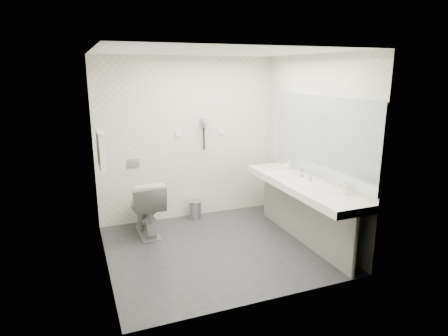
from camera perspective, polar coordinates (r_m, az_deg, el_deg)
name	(u,v)px	position (r m, az deg, el deg)	size (l,w,h in m)	color
floor	(218,248)	(5.23, -0.94, -11.75)	(2.80, 2.80, 0.00)	#2C2D32
ceiling	(217,52)	(4.71, -1.07, 16.75)	(2.80, 2.80, 0.00)	white
wall_back	(188,139)	(6.03, -5.36, 4.21)	(2.80, 2.80, 0.00)	silver
wall_front	(266,184)	(3.67, 6.16, -2.35)	(2.80, 2.80, 0.00)	silver
wall_left	(100,166)	(4.53, -17.80, 0.25)	(2.60, 2.60, 0.00)	silver
wall_right	(312,148)	(5.46, 12.90, 2.86)	(2.60, 2.60, 0.00)	silver
vanity_counter	(302,186)	(5.26, 11.37, -2.55)	(0.55, 2.20, 0.10)	white
vanity_panel	(302,215)	(5.40, 11.38, -6.84)	(0.03, 2.15, 0.75)	gray
vanity_post_near	(355,246)	(4.66, 18.72, -10.87)	(0.06, 0.06, 0.75)	silver
vanity_post_far	(268,193)	(6.26, 6.47, -3.70)	(0.06, 0.06, 0.75)	silver
mirror	(321,136)	(5.26, 14.11, 4.58)	(0.02, 2.20, 1.05)	#B2BCC6
basin_near	(332,198)	(4.74, 15.64, -4.22)	(0.40, 0.31, 0.05)	white
basin_far	(278,172)	(5.78, 7.92, -0.52)	(0.40, 0.31, 0.05)	white
faucet_near	(346,188)	(4.83, 17.56, -2.89)	(0.04, 0.04, 0.15)	silver
faucet_far	(289,164)	(5.85, 9.61, 0.52)	(0.04, 0.04, 0.15)	silver
soap_bottle_a	(309,177)	(5.31, 12.46, -1.34)	(0.04, 0.04, 0.10)	white
soap_bottle_c	(311,177)	(5.31, 12.66, -1.26)	(0.04, 0.04, 0.11)	white
glass_left	(302,173)	(5.50, 11.45, -0.74)	(0.05, 0.05, 0.10)	silver
toilet	(146,207)	(5.64, -11.42, -5.61)	(0.45, 0.80, 0.81)	white
flush_plate	(133,163)	(5.90, -13.20, 0.70)	(0.18, 0.02, 0.12)	#B2B5BA
pedal_bin	(195,210)	(6.18, -4.31, -6.23)	(0.20, 0.20, 0.28)	#B2B5BA
bin_lid	(195,202)	(6.13, -4.33, -4.96)	(0.20, 0.20, 0.01)	#B2B5BA
towel_rail	(99,132)	(5.02, -17.96, 5.04)	(0.02, 0.02, 0.62)	silver
towel_near	(102,152)	(4.92, -17.53, 2.29)	(0.07, 0.24, 0.48)	white
towel_far	(100,148)	(5.20, -17.78, 2.87)	(0.07, 0.24, 0.48)	white
dryer_cradle	(203,123)	(6.04, -3.05, 6.66)	(0.10, 0.04, 0.14)	#9B9BA0
dryer_barrel	(205,121)	(5.97, -2.83, 6.87)	(0.08, 0.08, 0.14)	#9B9BA0
dryer_cord	(204,139)	(6.06, -2.97, 4.30)	(0.02, 0.02, 0.35)	black
switch_plate_a	(178,134)	(5.96, -6.74, 5.03)	(0.09, 0.02, 0.09)	white
switch_plate_b	(221,131)	(6.18, -0.43, 5.45)	(0.09, 0.02, 0.09)	white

